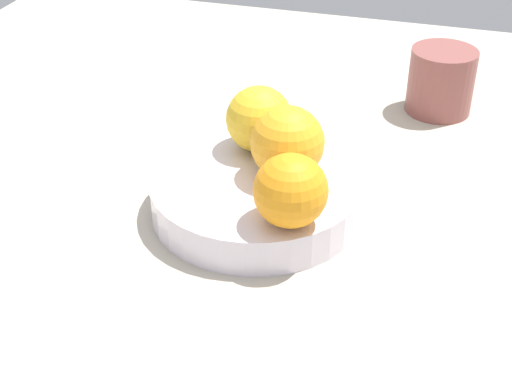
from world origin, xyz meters
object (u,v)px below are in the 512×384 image
Objects in this scene: orange_in_bowl_2 at (259,119)px; orange_in_bowl_0 at (291,191)px; orange_in_bowl_1 at (287,143)px; ceramic_cup at (441,81)px; fruit_bowl at (256,196)px.

orange_in_bowl_0 is at bearing 28.09° from orange_in_bowl_2.
orange_in_bowl_0 is at bearing 16.70° from orange_in_bowl_1.
orange_in_bowl_1 is 5.57cm from orange_in_bowl_2.
orange_in_bowl_1 is 27.74cm from ceramic_cup.
orange_in_bowl_2 is 26.31cm from ceramic_cup.
fruit_bowl is at bearing 13.59° from orange_in_bowl_2.
orange_in_bowl_0 is 0.83× the size of ceramic_cup.
orange_in_bowl_2 is at bearing -151.91° from orange_in_bowl_0.
fruit_bowl is 3.05× the size of orange_in_bowl_2.
fruit_bowl is 8.94cm from orange_in_bowl_0.
fruit_bowl is 3.13× the size of orange_in_bowl_0.
orange_in_bowl_2 is (-11.29, -6.03, 0.09)cm from orange_in_bowl_0.
orange_in_bowl_2 is at bearing -166.41° from fruit_bowl.
ceramic_cup is (-32.06, 9.84, -2.93)cm from orange_in_bowl_0.
fruit_bowl is 2.60× the size of ceramic_cup.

